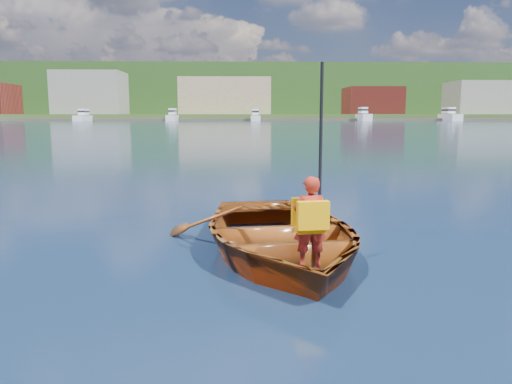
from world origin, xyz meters
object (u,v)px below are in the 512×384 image
rowboat (279,235)px  marina_yachts (201,116)px  dock (255,119)px  child_paddler (310,219)px

rowboat → marina_yachts: bearing=95.0°
dock → rowboat: bearing=-91.4°
rowboat → child_paddler: bearing=-72.5°
rowboat → dock: size_ratio=0.03×
marina_yachts → dock: bearing=16.3°
dock → marina_yachts: (-16.15, -4.71, 1.00)m
rowboat → child_paddler: 0.99m
rowboat → child_paddler: (0.27, -0.87, 0.38)m
rowboat → dock: 148.14m
rowboat → dock: bearing=88.6°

